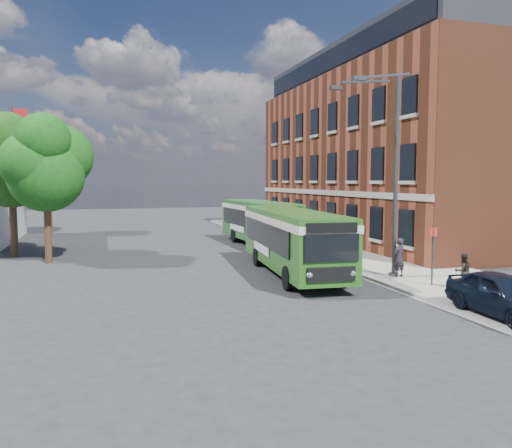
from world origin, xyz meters
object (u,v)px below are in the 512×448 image
object	(u,v)px
street_lamp	(389,173)
bus_front	(292,236)
parked_car	(503,294)
bus_rear	(259,219)

from	to	relation	value
street_lamp	bus_front	bearing A→B (deg)	143.06
street_lamp	bus_front	world-z (taller)	street_lamp
parked_car	street_lamp	bearing A→B (deg)	92.02
street_lamp	bus_rear	world-z (taller)	street_lamp
bus_front	street_lamp	bearing A→B (deg)	-36.94
bus_front	parked_car	xyz separation A→B (m)	(3.48, -9.48, -0.98)
bus_front	parked_car	size ratio (longest dim) A/B	2.63
street_lamp	parked_car	size ratio (longest dim) A/B	2.18
bus_front	bus_rear	bearing A→B (deg)	80.99
bus_rear	parked_car	size ratio (longest dim) A/B	2.42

